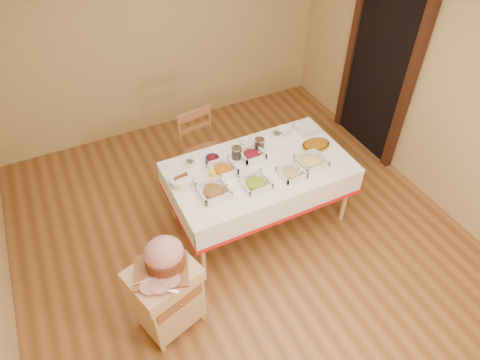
% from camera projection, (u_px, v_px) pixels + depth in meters
% --- Properties ---
extents(room_shell, '(5.00, 5.00, 5.00)m').
position_uv_depth(room_shell, '(247.00, 150.00, 3.59)').
color(room_shell, brown).
rests_on(room_shell, ground).
extents(doorway, '(0.09, 1.10, 2.20)m').
position_uv_depth(doorway, '(380.00, 67.00, 5.02)').
color(doorway, black).
rests_on(doorway, ground).
extents(dining_table, '(1.82, 1.02, 0.76)m').
position_uv_depth(dining_table, '(259.00, 178.00, 4.36)').
color(dining_table, tan).
rests_on(dining_table, ground).
extents(butcher_cart, '(0.63, 0.58, 0.75)m').
position_uv_depth(butcher_cart, '(167.00, 294.00, 3.57)').
color(butcher_cart, tan).
rests_on(butcher_cart, ground).
extents(dining_chair, '(0.51, 0.49, 1.00)m').
position_uv_depth(dining_chair, '(203.00, 153.00, 4.79)').
color(dining_chair, brown).
rests_on(dining_chair, ground).
extents(ham_on_board, '(0.45, 0.43, 0.30)m').
position_uv_depth(ham_on_board, '(164.00, 257.00, 3.30)').
color(ham_on_board, brown).
rests_on(ham_on_board, butcher_cart).
extents(serving_dish_a, '(0.27, 0.27, 0.12)m').
position_uv_depth(serving_dish_a, '(214.00, 191.00, 3.94)').
color(serving_dish_a, silver).
rests_on(serving_dish_a, dining_table).
extents(serving_dish_b, '(0.25, 0.25, 0.10)m').
position_uv_depth(serving_dish_b, '(256.00, 183.00, 4.03)').
color(serving_dish_b, silver).
rests_on(serving_dish_b, dining_table).
extents(serving_dish_c, '(0.23, 0.23, 0.09)m').
position_uv_depth(serving_dish_c, '(292.00, 173.00, 4.13)').
color(serving_dish_c, silver).
rests_on(serving_dish_c, dining_table).
extents(serving_dish_d, '(0.26, 0.26, 0.10)m').
position_uv_depth(serving_dish_d, '(311.00, 161.00, 4.26)').
color(serving_dish_d, silver).
rests_on(serving_dish_d, dining_table).
extents(serving_dish_e, '(0.25, 0.24, 0.12)m').
position_uv_depth(serving_dish_e, '(223.00, 169.00, 4.17)').
color(serving_dish_e, silver).
rests_on(serving_dish_e, dining_table).
extents(serving_dish_f, '(0.24, 0.23, 0.11)m').
position_uv_depth(serving_dish_f, '(252.00, 154.00, 4.33)').
color(serving_dish_f, silver).
rests_on(serving_dish_f, dining_table).
extents(small_bowl_left, '(0.11, 0.11, 0.05)m').
position_uv_depth(small_bowl_left, '(190.00, 163.00, 4.25)').
color(small_bowl_left, silver).
rests_on(small_bowl_left, dining_table).
extents(small_bowl_mid, '(0.14, 0.14, 0.06)m').
position_uv_depth(small_bowl_mid, '(212.00, 159.00, 4.28)').
color(small_bowl_mid, navy).
rests_on(small_bowl_mid, dining_table).
extents(small_bowl_right, '(0.12, 0.12, 0.06)m').
position_uv_depth(small_bowl_right, '(277.00, 135.00, 4.57)').
color(small_bowl_right, silver).
rests_on(small_bowl_right, dining_table).
extents(bowl_white_imported, '(0.16, 0.16, 0.04)m').
position_uv_depth(bowl_white_imported, '(247.00, 142.00, 4.51)').
color(bowl_white_imported, silver).
rests_on(bowl_white_imported, dining_table).
extents(bowl_small_imported, '(0.16, 0.16, 0.05)m').
position_uv_depth(bowl_small_imported, '(284.00, 130.00, 4.65)').
color(bowl_small_imported, silver).
rests_on(bowl_small_imported, dining_table).
extents(preserve_jar_left, '(0.10, 0.10, 0.13)m').
position_uv_depth(preserve_jar_left, '(237.00, 153.00, 4.31)').
color(preserve_jar_left, silver).
rests_on(preserve_jar_left, dining_table).
extents(preserve_jar_right, '(0.10, 0.10, 0.13)m').
position_uv_depth(preserve_jar_right, '(259.00, 145.00, 4.41)').
color(preserve_jar_right, silver).
rests_on(preserve_jar_right, dining_table).
extents(mustard_bottle, '(0.06, 0.06, 0.18)m').
position_uv_depth(mustard_bottle, '(212.00, 176.00, 4.03)').
color(mustard_bottle, yellow).
rests_on(mustard_bottle, dining_table).
extents(bread_basket, '(0.23, 0.23, 0.10)m').
position_uv_depth(bread_basket, '(181.00, 180.00, 4.04)').
color(bread_basket, white).
rests_on(bread_basket, dining_table).
extents(plate_stack, '(0.22, 0.22, 0.07)m').
position_uv_depth(plate_stack, '(306.00, 128.00, 4.67)').
color(plate_stack, silver).
rests_on(plate_stack, dining_table).
extents(brass_platter, '(0.31, 0.22, 0.04)m').
position_uv_depth(brass_platter, '(316.00, 145.00, 4.47)').
color(brass_platter, gold).
rests_on(brass_platter, dining_table).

